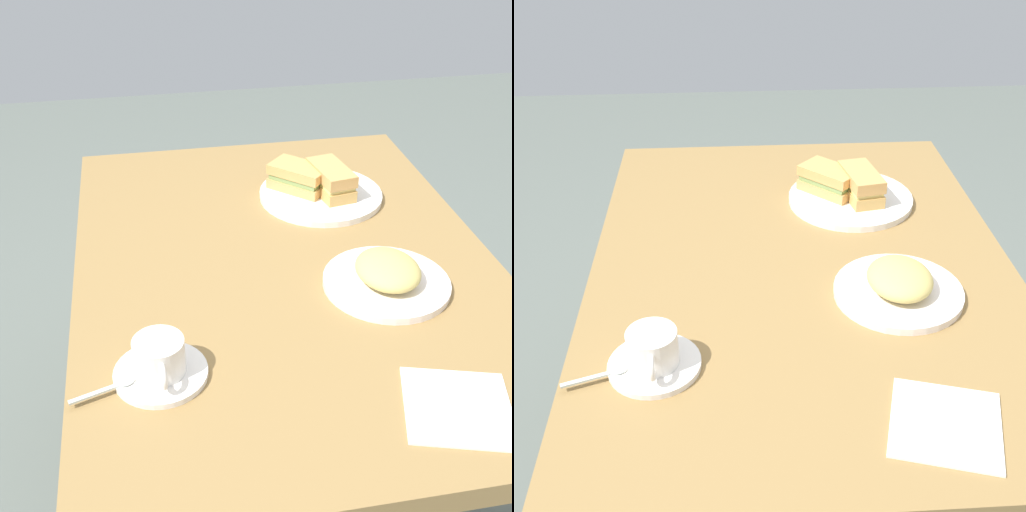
{
  "view_description": "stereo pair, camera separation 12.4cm",
  "coord_description": "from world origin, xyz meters",
  "views": [
    {
      "loc": [
        -1.04,
        0.25,
        1.4
      ],
      "look_at": [
        -0.02,
        0.06,
        0.73
      ],
      "focal_mm": 47.58,
      "sensor_mm": 36.0,
      "label": 1
    },
    {
      "loc": [
        -1.06,
        0.13,
        1.4
      ],
      "look_at": [
        -0.02,
        0.06,
        0.73
      ],
      "focal_mm": 47.58,
      "sensor_mm": 36.0,
      "label": 2
    }
  ],
  "objects": [
    {
      "name": "ground_plane",
      "position": [
        0.0,
        0.0,
        0.0
      ],
      "size": [
        6.0,
        6.0,
        0.0
      ],
      "primitive_type": "plane",
      "color": "#5C645D"
    },
    {
      "name": "dining_table",
      "position": [
        0.0,
        0.0,
        0.62
      ],
      "size": [
        1.1,
        0.79,
        0.7
      ],
      "color": "olive",
      "rests_on": "ground_plane"
    },
    {
      "name": "sandwich_plate",
      "position": [
        0.24,
        -0.13,
        0.71
      ],
      "size": [
        0.27,
        0.27,
        0.01
      ],
      "primitive_type": "cylinder",
      "color": "white",
      "rests_on": "dining_table"
    },
    {
      "name": "sandwich_front",
      "position": [
        0.23,
        -0.15,
        0.75
      ],
      "size": [
        0.14,
        0.09,
        0.06
      ],
      "color": "tan",
      "rests_on": "sandwich_plate"
    },
    {
      "name": "sandwich_back",
      "position": [
        0.26,
        -0.08,
        0.75
      ],
      "size": [
        0.14,
        0.14,
        0.06
      ],
      "color": "tan",
      "rests_on": "sandwich_plate"
    },
    {
      "name": "coffee_saucer",
      "position": [
        -0.27,
        0.25,
        0.71
      ],
      "size": [
        0.14,
        0.14,
        0.01
      ],
      "primitive_type": "cylinder",
      "color": "white",
      "rests_on": "dining_table"
    },
    {
      "name": "coffee_cup",
      "position": [
        -0.28,
        0.25,
        0.74
      ],
      "size": [
        0.1,
        0.08,
        0.06
      ],
      "color": "white",
      "rests_on": "coffee_saucer"
    },
    {
      "name": "spoon",
      "position": [
        -0.3,
        0.32,
        0.72
      ],
      "size": [
        0.04,
        0.1,
        0.01
      ],
      "color": "silver",
      "rests_on": "coffee_saucer"
    },
    {
      "name": "side_plate",
      "position": [
        -0.11,
        -0.16,
        0.71
      ],
      "size": [
        0.23,
        0.23,
        0.01
      ],
      "primitive_type": "cylinder",
      "color": "white",
      "rests_on": "dining_table"
    },
    {
      "name": "side_food_pile",
      "position": [
        -0.11,
        -0.16,
        0.74
      ],
      "size": [
        0.14,
        0.11,
        0.04
      ],
      "primitive_type": "ellipsoid",
      "color": "tan",
      "rests_on": "side_plate"
    },
    {
      "name": "napkin",
      "position": [
        -0.42,
        -0.15,
        0.71
      ],
      "size": [
        0.19,
        0.19,
        0.0
      ],
      "primitive_type": "cube",
      "rotation": [
        0.0,
        0.0,
        -0.28
      ],
      "color": "white",
      "rests_on": "dining_table"
    }
  ]
}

